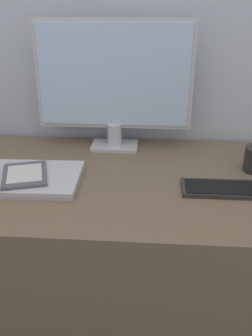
% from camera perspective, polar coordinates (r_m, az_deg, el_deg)
% --- Properties ---
extents(wall_back, '(3.60, 0.05, 2.40)m').
position_cam_1_polar(wall_back, '(1.42, -2.67, 23.18)').
color(wall_back, '#B2BCC6').
rests_on(wall_back, ground_plane).
extents(desk, '(1.57, 0.66, 0.73)m').
position_cam_1_polar(desk, '(1.38, -3.83, -14.86)').
color(desk, brown).
rests_on(desk, ground_plane).
extents(monitor, '(0.55, 0.11, 0.45)m').
position_cam_1_polar(monitor, '(1.33, -1.85, 12.99)').
color(monitor, '#B7B7BC').
rests_on(monitor, desk).
extents(keyboard, '(0.30, 0.11, 0.01)m').
position_cam_1_polar(keyboard, '(1.13, 16.17, -3.08)').
color(keyboard, '#282828').
rests_on(keyboard, desk).
extents(laptop, '(0.35, 0.23, 0.02)m').
position_cam_1_polar(laptop, '(1.18, -15.46, -1.50)').
color(laptop, '#A3A3A8').
rests_on(laptop, desk).
extents(ereader, '(0.17, 0.20, 0.01)m').
position_cam_1_polar(ereader, '(1.17, -15.17, -0.96)').
color(ereader, '#4C4C51').
rests_on(ereader, laptop).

